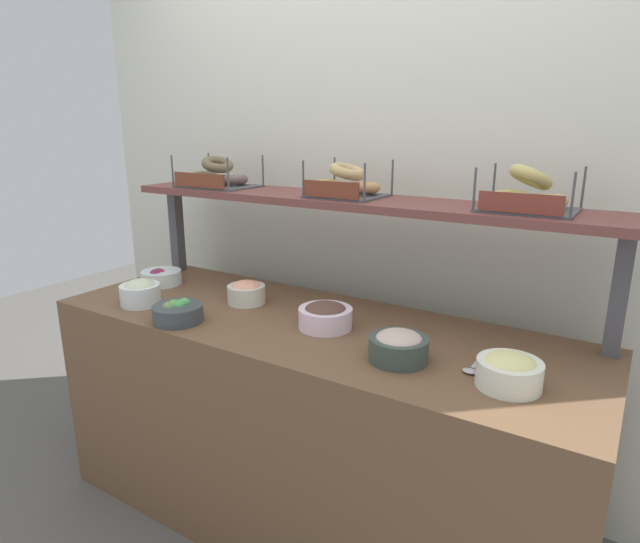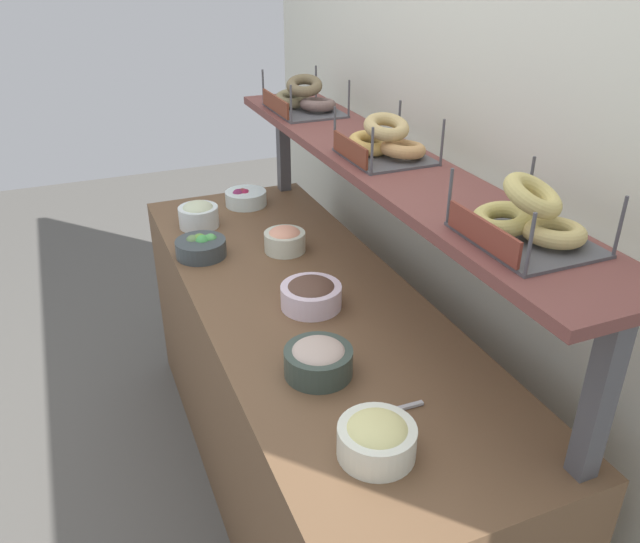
{
  "view_description": "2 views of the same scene",
  "coord_description": "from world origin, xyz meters",
  "px_view_note": "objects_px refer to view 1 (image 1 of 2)",
  "views": [
    {
      "loc": [
        1.01,
        -1.52,
        1.55
      ],
      "look_at": [
        -0.0,
        0.08,
        1.02
      ],
      "focal_mm": 29.79,
      "sensor_mm": 36.0,
      "label": 1
    },
    {
      "loc": [
        1.68,
        -0.65,
        1.88
      ],
      "look_at": [
        0.12,
        0.0,
        0.99
      ],
      "focal_mm": 35.71,
      "sensor_mm": 36.0,
      "label": 2
    }
  ],
  "objects_px": {
    "bowl_tuna_salad": "(399,346)",
    "serving_spoon_near_plate": "(474,366)",
    "bowl_chocolate_spread": "(325,315)",
    "bagel_basket_sesame": "(347,185)",
    "bagel_basket_plain": "(528,196)",
    "bowl_veggie_mix": "(178,312)",
    "bowl_scallion_spread": "(140,292)",
    "bowl_lox_spread": "(246,292)",
    "bowl_egg_salad": "(509,371)",
    "bagel_basket_poppy": "(217,177)",
    "bowl_beet_salad": "(161,277)"
  },
  "relations": [
    {
      "from": "bowl_egg_salad",
      "to": "bowl_beet_salad",
      "type": "distance_m",
      "value": 1.58
    },
    {
      "from": "bowl_lox_spread",
      "to": "bagel_basket_sesame",
      "type": "relative_size",
      "value": 0.56
    },
    {
      "from": "bagel_basket_sesame",
      "to": "bagel_basket_plain",
      "type": "relative_size",
      "value": 0.92
    },
    {
      "from": "bowl_chocolate_spread",
      "to": "bagel_basket_sesame",
      "type": "distance_m",
      "value": 0.52
    },
    {
      "from": "bagel_basket_plain",
      "to": "bowl_tuna_salad",
      "type": "bearing_deg",
      "value": -122.66
    },
    {
      "from": "bowl_veggie_mix",
      "to": "bowl_lox_spread",
      "type": "xyz_separation_m",
      "value": [
        0.08,
        0.29,
        0.01
      ]
    },
    {
      "from": "bowl_beet_salad",
      "to": "bowl_scallion_spread",
      "type": "bearing_deg",
      "value": -57.42
    },
    {
      "from": "bowl_scallion_spread",
      "to": "bagel_basket_plain",
      "type": "xyz_separation_m",
      "value": [
        1.35,
        0.47,
        0.43
      ]
    },
    {
      "from": "bowl_tuna_salad",
      "to": "bagel_basket_plain",
      "type": "height_order",
      "value": "bagel_basket_plain"
    },
    {
      "from": "bowl_chocolate_spread",
      "to": "bowl_scallion_spread",
      "type": "distance_m",
      "value": 0.78
    },
    {
      "from": "bagel_basket_poppy",
      "to": "bagel_basket_plain",
      "type": "bearing_deg",
      "value": 0.85
    },
    {
      "from": "serving_spoon_near_plate",
      "to": "bowl_lox_spread",
      "type": "bearing_deg",
      "value": 173.75
    },
    {
      "from": "bowl_egg_salad",
      "to": "bowl_veggie_mix",
      "type": "distance_m",
      "value": 1.16
    },
    {
      "from": "bowl_chocolate_spread",
      "to": "bagel_basket_sesame",
      "type": "bearing_deg",
      "value": 104.84
    },
    {
      "from": "bowl_chocolate_spread",
      "to": "serving_spoon_near_plate",
      "type": "bearing_deg",
      "value": -4.67
    },
    {
      "from": "bagel_basket_poppy",
      "to": "bowl_egg_salad",
      "type": "bearing_deg",
      "value": -14.9
    },
    {
      "from": "bowl_veggie_mix",
      "to": "bowl_scallion_spread",
      "type": "distance_m",
      "value": 0.27
    },
    {
      "from": "bowl_veggie_mix",
      "to": "bowl_lox_spread",
      "type": "height_order",
      "value": "bowl_lox_spread"
    },
    {
      "from": "bowl_tuna_salad",
      "to": "serving_spoon_near_plate",
      "type": "xyz_separation_m",
      "value": [
        0.22,
        0.07,
        -0.04
      ]
    },
    {
      "from": "bowl_chocolate_spread",
      "to": "bowl_beet_salad",
      "type": "xyz_separation_m",
      "value": [
        -0.91,
        0.06,
        -0.01
      ]
    },
    {
      "from": "bagel_basket_poppy",
      "to": "bowl_scallion_spread",
      "type": "bearing_deg",
      "value": -93.73
    },
    {
      "from": "bagel_basket_poppy",
      "to": "bagel_basket_sesame",
      "type": "distance_m",
      "value": 0.66
    },
    {
      "from": "bowl_beet_salad",
      "to": "bowl_tuna_salad",
      "type": "bearing_deg",
      "value": -7.74
    },
    {
      "from": "bowl_tuna_salad",
      "to": "bagel_basket_plain",
      "type": "xyz_separation_m",
      "value": [
        0.25,
        0.4,
        0.43
      ]
    },
    {
      "from": "serving_spoon_near_plate",
      "to": "bagel_basket_plain",
      "type": "xyz_separation_m",
      "value": [
        0.04,
        0.33,
        0.47
      ]
    },
    {
      "from": "bowl_chocolate_spread",
      "to": "bagel_basket_plain",
      "type": "relative_size",
      "value": 0.65
    },
    {
      "from": "bowl_veggie_mix",
      "to": "bagel_basket_sesame",
      "type": "relative_size",
      "value": 0.68
    },
    {
      "from": "bagel_basket_plain",
      "to": "bowl_lox_spread",
      "type": "bearing_deg",
      "value": -167.46
    },
    {
      "from": "bowl_chocolate_spread",
      "to": "bowl_veggie_mix",
      "type": "xyz_separation_m",
      "value": [
        -0.49,
        -0.23,
        -0.01
      ]
    },
    {
      "from": "bowl_lox_spread",
      "to": "bagel_basket_plain",
      "type": "xyz_separation_m",
      "value": [
        1.0,
        0.22,
        0.43
      ]
    },
    {
      "from": "bowl_scallion_spread",
      "to": "bowl_beet_salad",
      "type": "bearing_deg",
      "value": 122.58
    },
    {
      "from": "bowl_chocolate_spread",
      "to": "bowl_scallion_spread",
      "type": "bearing_deg",
      "value": -166.51
    },
    {
      "from": "bowl_egg_salad",
      "to": "bowl_tuna_salad",
      "type": "height_order",
      "value": "bowl_egg_salad"
    },
    {
      "from": "bowl_lox_spread",
      "to": "bowl_beet_salad",
      "type": "height_order",
      "value": "bowl_lox_spread"
    },
    {
      "from": "bowl_chocolate_spread",
      "to": "bagel_basket_poppy",
      "type": "bearing_deg",
      "value": 160.19
    },
    {
      "from": "bagel_basket_plain",
      "to": "bowl_egg_salad",
      "type": "bearing_deg",
      "value": -79.21
    },
    {
      "from": "bowl_veggie_mix",
      "to": "serving_spoon_near_plate",
      "type": "relative_size",
      "value": 1.04
    },
    {
      "from": "bowl_scallion_spread",
      "to": "bowl_chocolate_spread",
      "type": "bearing_deg",
      "value": 13.49
    },
    {
      "from": "bowl_scallion_spread",
      "to": "serving_spoon_near_plate",
      "type": "bearing_deg",
      "value": 6.0
    },
    {
      "from": "bowl_chocolate_spread",
      "to": "bagel_basket_sesame",
      "type": "xyz_separation_m",
      "value": [
        -0.07,
        0.28,
        0.43
      ]
    },
    {
      "from": "bowl_lox_spread",
      "to": "serving_spoon_near_plate",
      "type": "bearing_deg",
      "value": -6.25
    },
    {
      "from": "serving_spoon_near_plate",
      "to": "bagel_basket_sesame",
      "type": "height_order",
      "value": "bagel_basket_sesame"
    },
    {
      "from": "bowl_tuna_salad",
      "to": "bagel_basket_sesame",
      "type": "relative_size",
      "value": 0.68
    },
    {
      "from": "bowl_chocolate_spread",
      "to": "bagel_basket_plain",
      "type": "height_order",
      "value": "bagel_basket_plain"
    },
    {
      "from": "bagel_basket_sesame",
      "to": "bagel_basket_plain",
      "type": "height_order",
      "value": "bagel_basket_plain"
    },
    {
      "from": "bowl_scallion_spread",
      "to": "bagel_basket_poppy",
      "type": "distance_m",
      "value": 0.62
    },
    {
      "from": "bowl_scallion_spread",
      "to": "bagel_basket_sesame",
      "type": "bearing_deg",
      "value": 33.75
    },
    {
      "from": "serving_spoon_near_plate",
      "to": "bagel_basket_sesame",
      "type": "bearing_deg",
      "value": 152.62
    },
    {
      "from": "bowl_lox_spread",
      "to": "bagel_basket_poppy",
      "type": "xyz_separation_m",
      "value": [
        -0.32,
        0.2,
        0.43
      ]
    },
    {
      "from": "bowl_egg_salad",
      "to": "bowl_veggie_mix",
      "type": "height_order",
      "value": "bowl_egg_salad"
    }
  ]
}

